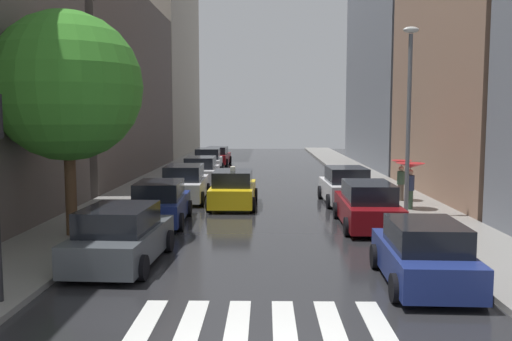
# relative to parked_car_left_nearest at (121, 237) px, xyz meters

# --- Properties ---
(ground_plane) EXTENTS (28.00, 72.00, 0.04)m
(ground_plane) POSITION_rel_parked_car_left_nearest_xyz_m (3.81, 17.14, -0.78)
(ground_plane) COLOR #252527
(sidewalk_left) EXTENTS (3.00, 72.00, 0.15)m
(sidewalk_left) POSITION_rel_parked_car_left_nearest_xyz_m (-2.69, 17.14, -0.68)
(sidewalk_left) COLOR gray
(sidewalk_left) RESTS_ON ground
(sidewalk_right) EXTENTS (3.00, 72.00, 0.15)m
(sidewalk_right) POSITION_rel_parked_car_left_nearest_xyz_m (10.31, 17.14, -0.68)
(sidewalk_right) COLOR gray
(sidewalk_right) RESTS_ON ground
(crosswalk_stripes) EXTENTS (4.95, 2.20, 0.01)m
(crosswalk_stripes) POSITION_rel_parked_car_left_nearest_xyz_m (3.81, -3.96, -0.75)
(crosswalk_stripes) COLOR silver
(crosswalk_stripes) RESTS_ON ground
(building_left_mid) EXTENTS (6.00, 21.04, 12.05)m
(building_left_mid) POSITION_rel_parked_car_left_nearest_xyz_m (-7.19, 21.96, 5.27)
(building_left_mid) COLOR #564C47
(building_left_mid) RESTS_ON ground
(building_left_far) EXTENTS (6.00, 19.33, 21.13)m
(building_left_far) POSITION_rel_parked_car_left_nearest_xyz_m (-7.19, 42.38, 9.80)
(building_left_far) COLOR #9E9384
(building_left_far) RESTS_ON ground
(building_right_mid) EXTENTS (6.00, 13.99, 16.12)m
(building_right_mid) POSITION_rel_parked_car_left_nearest_xyz_m (14.81, 12.69, 7.30)
(building_right_mid) COLOR #8C6B56
(building_right_mid) RESTS_ON ground
(building_right_far) EXTENTS (6.00, 18.79, 21.99)m
(building_right_far) POSITION_rel_parked_car_left_nearest_xyz_m (14.81, 29.62, 10.24)
(building_right_far) COLOR slate
(building_right_far) RESTS_ON ground
(parked_car_left_nearest) EXTENTS (2.30, 4.40, 1.62)m
(parked_car_left_nearest) POSITION_rel_parked_car_left_nearest_xyz_m (0.00, 0.00, 0.00)
(parked_car_left_nearest) COLOR #474C51
(parked_car_left_nearest) RESTS_ON ground
(parked_car_left_second) EXTENTS (2.15, 4.34, 1.60)m
(parked_car_left_second) POSITION_rel_parked_car_left_nearest_xyz_m (-0.05, 5.66, -0.01)
(parked_car_left_second) COLOR navy
(parked_car_left_second) RESTS_ON ground
(parked_car_left_third) EXTENTS (2.18, 4.66, 1.71)m
(parked_car_left_third) POSITION_rel_parked_car_left_nearest_xyz_m (0.06, 11.14, 0.04)
(parked_car_left_third) COLOR silver
(parked_car_left_third) RESTS_ON ground
(parked_car_left_fourth) EXTENTS (2.12, 4.47, 1.64)m
(parked_car_left_fourth) POSITION_rel_parked_car_left_nearest_xyz_m (0.07, 17.47, 0.01)
(parked_car_left_fourth) COLOR silver
(parked_car_left_fourth) RESTS_ON ground
(parked_car_left_fifth) EXTENTS (2.15, 4.49, 1.78)m
(parked_car_left_fifth) POSITION_rel_parked_car_left_nearest_xyz_m (-0.15, 23.55, 0.07)
(parked_car_left_fifth) COLOR silver
(parked_car_left_fifth) RESTS_ON ground
(parked_car_left_sixth) EXTENTS (2.17, 4.30, 1.53)m
(parked_car_left_sixth) POSITION_rel_parked_car_left_nearest_xyz_m (-0.09, 30.23, -0.04)
(parked_car_left_sixth) COLOR maroon
(parked_car_left_sixth) RESTS_ON ground
(parked_car_right_nearest) EXTENTS (2.12, 4.08, 1.56)m
(parked_car_right_nearest) POSITION_rel_parked_car_left_nearest_xyz_m (7.65, -1.64, -0.03)
(parked_car_right_nearest) COLOR navy
(parked_car_right_nearest) RESTS_ON ground
(parked_car_right_second) EXTENTS (2.10, 4.83, 1.65)m
(parked_car_right_second) POSITION_rel_parked_car_left_nearest_xyz_m (7.59, 5.10, 0.02)
(parked_car_right_second) COLOR maroon
(parked_car_right_second) RESTS_ON ground
(parked_car_right_third) EXTENTS (2.24, 4.28, 1.70)m
(parked_car_right_third) POSITION_rel_parked_car_left_nearest_xyz_m (7.60, 10.42, 0.03)
(parked_car_right_third) COLOR silver
(parked_car_right_third) RESTS_ON ground
(taxi_midroad) EXTENTS (2.12, 4.34, 1.81)m
(taxi_midroad) POSITION_rel_parked_car_left_nearest_xyz_m (2.47, 9.48, 0.00)
(taxi_midroad) COLOR yellow
(taxi_midroad) RESTS_ON ground
(pedestrian_near_tree) EXTENTS (1.19, 1.19, 1.93)m
(pedestrian_near_tree) POSITION_rel_parked_car_left_nearest_xyz_m (9.92, 8.10, 0.87)
(pedestrian_near_tree) COLOR #38513D
(pedestrian_near_tree) RESTS_ON sidewalk_right
(pedestrian_by_kerb) EXTENTS (0.94, 0.94, 1.86)m
(pedestrian_by_kerb) POSITION_rel_parked_car_left_nearest_xyz_m (10.13, 10.40, 0.72)
(pedestrian_by_kerb) COLOR brown
(pedestrian_by_kerb) RESTS_ON sidewalk_right
(street_tree_left) EXTENTS (4.77, 4.77, 7.19)m
(street_tree_left) POSITION_rel_parked_car_left_nearest_xyz_m (-2.43, 3.01, 4.19)
(street_tree_left) COLOR #513823
(street_tree_left) RESTS_ON sidewalk_left
(lamp_post_right) EXTENTS (0.60, 0.28, 7.21)m
(lamp_post_right) POSITION_rel_parked_car_left_nearest_xyz_m (9.36, 6.50, 3.53)
(lamp_post_right) COLOR #595B60
(lamp_post_right) RESTS_ON sidewalk_right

